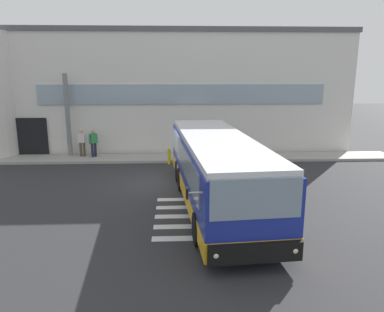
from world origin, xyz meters
name	(u,v)px	position (x,y,z in m)	size (l,w,h in m)	color
ground_plane	(164,183)	(0.00, 0.00, -0.01)	(80.00, 90.00, 0.02)	#2B2B2D
bay_paint_stripes	(216,216)	(2.00, -4.20, 0.00)	(4.40, 3.96, 0.01)	silver
terminal_building	(159,89)	(-0.70, 11.65, 3.88)	(25.33, 13.80, 7.78)	silver
boarding_curb	(167,158)	(0.00, 4.80, 0.07)	(27.53, 2.00, 0.15)	#9E9B93
entry_support_column	(68,115)	(-5.87, 5.40, 2.61)	(0.28, 0.28, 4.91)	slate
bus_main_foreground	(216,172)	(2.14, -3.00, 1.33)	(3.42, 10.69, 2.70)	navy
passenger_near_column	(82,141)	(-5.07, 5.14, 1.08)	(0.59, 0.23, 1.68)	#4C4233
passenger_by_doorway	(93,141)	(-4.37, 5.00, 1.11)	(0.51, 0.51, 1.68)	#1E2338
safety_bollard_yellow	(169,156)	(0.18, 3.60, 0.45)	(0.18, 0.18, 0.90)	yellow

